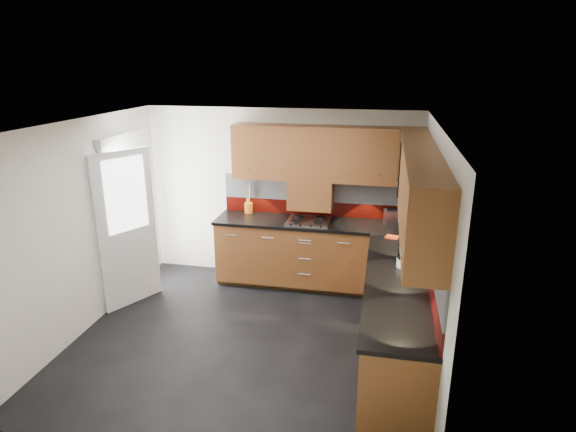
% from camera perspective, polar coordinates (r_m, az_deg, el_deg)
% --- Properties ---
extents(room, '(4.00, 3.80, 2.64)m').
position_cam_1_polar(room, '(5.00, -5.27, 0.43)').
color(room, black).
extents(base_cabinets, '(2.70, 3.20, 0.95)m').
position_cam_1_polar(base_cabinets, '(5.88, 7.19, -8.04)').
color(base_cabinets, brown).
rests_on(base_cabinets, room).
extents(countertop, '(2.72, 3.22, 0.04)m').
position_cam_1_polar(countertop, '(5.67, 7.23, -3.70)').
color(countertop, black).
rests_on(countertop, base_cabinets).
extents(backsplash, '(2.70, 3.20, 0.54)m').
position_cam_1_polar(backsplash, '(5.77, 9.72, -0.36)').
color(backsplash, '#6B1009').
rests_on(backsplash, countertop).
extents(upper_cabinets, '(2.50, 3.20, 0.72)m').
position_cam_1_polar(upper_cabinets, '(5.47, 9.51, 5.46)').
color(upper_cabinets, brown).
rests_on(upper_cabinets, room).
extents(extractor_hood, '(0.60, 0.33, 0.40)m').
position_cam_1_polar(extractor_hood, '(6.50, 2.71, 2.59)').
color(extractor_hood, brown).
rests_on(extractor_hood, room).
extents(glass_cabinet, '(0.32, 0.80, 0.66)m').
position_cam_1_polar(glass_cabinet, '(5.75, 14.46, 6.01)').
color(glass_cabinet, black).
rests_on(glass_cabinet, room).
extents(back_door, '(0.42, 1.19, 2.04)m').
position_cam_1_polar(back_door, '(6.49, -18.46, -0.63)').
color(back_door, white).
rests_on(back_door, room).
extents(gas_hob, '(0.57, 0.50, 0.04)m').
position_cam_1_polar(gas_hob, '(6.44, 2.44, -0.58)').
color(gas_hob, silver).
rests_on(gas_hob, countertop).
extents(utensil_pot, '(0.12, 0.12, 0.42)m').
position_cam_1_polar(utensil_pot, '(6.82, -4.68, 1.16)').
color(utensil_pot, '#CB5E13').
rests_on(utensil_pot, countertop).
extents(toaster, '(0.30, 0.21, 0.20)m').
position_cam_1_polar(toaster, '(6.49, 12.54, -0.10)').
color(toaster, silver).
rests_on(toaster, countertop).
extents(food_processor, '(0.17, 0.17, 0.29)m').
position_cam_1_polar(food_processor, '(5.16, 13.74, -4.55)').
color(food_processor, white).
rests_on(food_processor, countertop).
extents(paper_towel, '(0.13, 0.13, 0.25)m').
position_cam_1_polar(paper_towel, '(4.97, 14.54, -5.53)').
color(paper_towel, white).
rests_on(paper_towel, countertop).
extents(orange_cloth, '(0.18, 0.17, 0.02)m').
position_cam_1_polar(orange_cloth, '(6.01, 12.25, -2.45)').
color(orange_cloth, '#E64019').
rests_on(orange_cloth, countertop).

